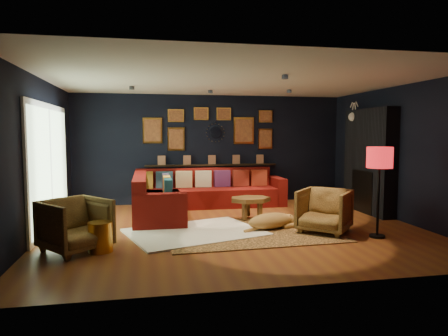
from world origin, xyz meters
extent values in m
plane|color=brown|center=(0.00, 0.00, 0.00)|extent=(6.50, 6.50, 0.00)
plane|color=black|center=(0.00, 2.75, 1.30)|extent=(6.50, 0.00, 6.50)
plane|color=black|center=(0.00, -2.75, 1.30)|extent=(6.50, 0.00, 6.50)
plane|color=black|center=(-3.25, 0.00, 1.30)|extent=(0.00, 5.50, 5.50)
plane|color=black|center=(3.25, 0.00, 1.30)|extent=(0.00, 5.50, 5.50)
plane|color=beige|center=(0.00, 0.00, 2.60)|extent=(6.50, 6.50, 0.00)
cube|color=#670E0A|center=(-0.20, 2.25, 0.21)|extent=(3.20, 0.95, 0.42)
cube|color=#670E0A|center=(-0.20, 2.60, 0.63)|extent=(3.20, 0.24, 0.46)
cube|color=#670E0A|center=(1.50, 2.25, 0.32)|extent=(0.22, 0.95, 0.64)
cube|color=#670E0A|center=(-1.32, 1.15, 0.21)|extent=(0.95, 2.20, 0.42)
cube|color=#670E0A|center=(-1.68, 1.15, 0.63)|extent=(0.24, 2.20, 0.46)
cube|color=#670E0A|center=(-1.32, 0.15, 0.32)|extent=(0.95, 0.22, 0.64)
cube|color=gold|center=(-1.60, 2.40, 0.62)|extent=(0.38, 0.14, 0.38)
cube|color=#2A4D63|center=(-1.15, 2.40, 0.62)|extent=(0.38, 0.14, 0.38)
cube|color=#D6B780|center=(-0.70, 2.40, 0.62)|extent=(0.38, 0.14, 0.38)
cube|color=beige|center=(-0.25, 2.40, 0.62)|extent=(0.38, 0.14, 0.38)
cube|color=#502251|center=(0.20, 2.40, 0.62)|extent=(0.38, 0.14, 0.38)
cube|color=maroon|center=(0.65, 2.40, 0.62)|extent=(0.38, 0.14, 0.38)
cube|color=maroon|center=(1.10, 2.40, 0.62)|extent=(0.38, 0.14, 0.38)
cube|color=#2F2D4B|center=(-1.15, 1.85, 0.62)|extent=(0.14, 0.38, 0.38)
cube|color=#A47F23|center=(-1.15, 1.35, 0.62)|extent=(0.14, 0.38, 0.38)
cube|color=#184F61|center=(-1.15, 0.85, 0.62)|extent=(0.14, 0.38, 0.38)
cube|color=black|center=(0.00, 2.68, 0.92)|extent=(3.20, 0.12, 0.04)
cube|color=gold|center=(-1.40, 2.72, 1.75)|extent=(0.45, 0.03, 0.60)
cube|color=#AF6834|center=(-1.40, 2.70, 1.75)|extent=(0.38, 0.01, 0.51)
cube|color=gold|center=(-0.85, 2.72, 1.55)|extent=(0.40, 0.03, 0.55)
cube|color=#AF6834|center=(-0.85, 2.70, 1.55)|extent=(0.34, 0.01, 0.47)
cube|color=gold|center=(-0.85, 2.72, 2.10)|extent=(0.38, 0.03, 0.30)
cube|color=#AF6834|center=(-0.85, 2.70, 2.10)|extent=(0.32, 0.01, 0.25)
cube|color=gold|center=(0.80, 2.72, 1.75)|extent=(0.50, 0.03, 0.65)
cube|color=#AF6834|center=(0.80, 2.70, 1.75)|extent=(0.42, 0.01, 0.55)
cube|color=gold|center=(1.35, 2.72, 1.55)|extent=(0.35, 0.03, 0.50)
cube|color=#AF6834|center=(1.35, 2.70, 1.55)|extent=(0.30, 0.01, 0.42)
cube|color=gold|center=(1.35, 2.72, 2.10)|extent=(0.35, 0.03, 0.30)
cube|color=#AF6834|center=(1.35, 2.70, 2.10)|extent=(0.30, 0.01, 0.25)
cube|color=gold|center=(-0.25, 2.72, 2.15)|extent=(0.35, 0.03, 0.30)
cube|color=#AF6834|center=(-0.25, 2.70, 2.15)|extent=(0.30, 0.01, 0.25)
cube|color=gold|center=(0.30, 2.72, 2.15)|extent=(0.35, 0.03, 0.30)
cube|color=#AF6834|center=(0.30, 2.70, 2.15)|extent=(0.30, 0.01, 0.25)
cylinder|color=silver|center=(0.10, 2.72, 1.70)|extent=(0.28, 0.03, 0.28)
cone|color=gold|center=(0.32, 2.72, 1.70)|extent=(0.03, 0.16, 0.03)
cone|color=gold|center=(0.30, 2.72, 1.78)|extent=(0.04, 0.16, 0.04)
cone|color=gold|center=(0.26, 2.72, 1.86)|extent=(0.04, 0.16, 0.04)
cone|color=gold|center=(0.18, 2.72, 1.90)|extent=(0.04, 0.16, 0.04)
cone|color=gold|center=(0.10, 2.72, 1.92)|extent=(0.03, 0.16, 0.03)
cone|color=gold|center=(0.02, 2.72, 1.90)|extent=(0.04, 0.16, 0.04)
cone|color=gold|center=(-0.06, 2.72, 1.86)|extent=(0.04, 0.16, 0.04)
cone|color=gold|center=(-0.10, 2.72, 1.78)|extent=(0.04, 0.16, 0.04)
cone|color=gold|center=(-0.12, 2.72, 1.70)|extent=(0.03, 0.16, 0.03)
cone|color=gold|center=(-0.10, 2.72, 1.62)|extent=(0.04, 0.16, 0.04)
cone|color=gold|center=(-0.06, 2.72, 1.54)|extent=(0.04, 0.16, 0.04)
cone|color=gold|center=(0.02, 2.72, 1.50)|extent=(0.04, 0.16, 0.04)
cone|color=gold|center=(0.10, 2.72, 1.48)|extent=(0.03, 0.16, 0.03)
cone|color=gold|center=(0.18, 2.72, 1.50)|extent=(0.04, 0.16, 0.04)
cone|color=gold|center=(0.26, 2.72, 1.54)|extent=(0.04, 0.16, 0.04)
cone|color=gold|center=(0.30, 2.72, 1.62)|extent=(0.04, 0.16, 0.04)
cube|color=black|center=(3.10, 0.90, 1.10)|extent=(0.30, 1.60, 2.20)
cube|color=black|center=(3.04, 0.90, 0.45)|extent=(0.20, 0.80, 0.90)
cone|color=white|center=(3.19, 1.40, 2.05)|extent=(0.35, 0.28, 0.28)
sphere|color=white|center=(2.97, 1.40, 2.05)|extent=(0.20, 0.20, 0.20)
cylinder|color=white|center=(2.99, 1.34, 2.22)|extent=(0.02, 0.10, 0.28)
cylinder|color=white|center=(2.99, 1.46, 2.22)|extent=(0.02, 0.10, 0.28)
cube|color=white|center=(-3.22, 0.60, 1.10)|extent=(0.04, 2.80, 2.20)
cube|color=#B7DEA9|center=(-3.20, 0.60, 1.10)|extent=(0.01, 2.60, 2.00)
cube|color=white|center=(-3.19, 0.60, 1.10)|extent=(0.02, 0.06, 2.00)
cylinder|color=black|center=(-1.80, 1.20, 2.56)|extent=(0.10, 0.10, 0.06)
cylinder|color=black|center=(-0.20, 1.60, 2.56)|extent=(0.10, 0.10, 0.06)
cylinder|color=black|center=(1.40, 1.20, 2.56)|extent=(0.10, 0.10, 0.06)
cylinder|color=black|center=(0.60, -0.80, 2.56)|extent=(0.10, 0.10, 0.06)
cube|color=white|center=(-0.75, -0.20, 0.01)|extent=(2.52, 2.14, 0.03)
cube|color=#CB8B4A|center=(0.18, -0.30, 0.01)|extent=(2.94, 2.16, 0.02)
cylinder|color=brown|center=(0.29, 0.53, 0.19)|extent=(0.10, 0.10, 0.33)
cylinder|color=brown|center=(0.59, 0.53, 0.19)|extent=(0.10, 0.10, 0.33)
cylinder|color=brown|center=(0.44, 0.88, 0.19)|extent=(0.10, 0.10, 0.33)
cylinder|color=maroon|center=(-1.30, 1.40, 0.21)|extent=(0.54, 0.54, 0.36)
imported|color=#BA853D|center=(-2.55, -0.91, 0.42)|extent=(1.11, 1.11, 0.84)
imported|color=#BA853D|center=(1.41, -0.57, 0.41)|extent=(1.09, 1.08, 0.82)
cylinder|color=gold|center=(-2.20, -1.00, 0.21)|extent=(0.34, 0.34, 0.43)
cylinder|color=black|center=(2.12, -1.03, 0.02)|extent=(0.25, 0.25, 0.04)
cylinder|color=black|center=(2.12, -1.03, 0.64)|extent=(0.04, 0.04, 1.19)
cylinder|color=#AC1215|center=(2.12, -1.03, 1.30)|extent=(0.41, 0.41, 0.34)
camera|label=1|loc=(-1.52, -6.81, 1.69)|focal=32.00mm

